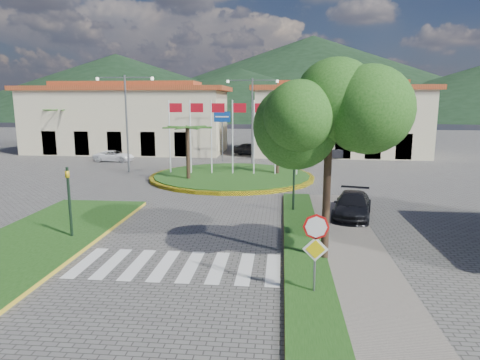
# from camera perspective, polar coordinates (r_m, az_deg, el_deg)

# --- Properties ---
(ground) EXTENTS (160.00, 160.00, 0.00)m
(ground) POSITION_cam_1_polar(r_m,az_deg,el_deg) (12.71, -13.31, -17.80)
(ground) COLOR #595755
(ground) RESTS_ON ground
(sidewalk_right) EXTENTS (4.00, 28.00, 0.15)m
(sidewalk_right) POSITION_cam_1_polar(r_m,az_deg,el_deg) (14.03, 14.43, -14.68)
(sidewalk_right) COLOR gray
(sidewalk_right) RESTS_ON ground
(verge_right) EXTENTS (1.60, 28.00, 0.18)m
(verge_right) POSITION_cam_1_polar(r_m,az_deg,el_deg) (13.89, 9.37, -14.68)
(verge_right) COLOR #1D4614
(verge_right) RESTS_ON ground
(median_left) EXTENTS (5.00, 14.00, 0.18)m
(median_left) POSITION_cam_1_polar(r_m,az_deg,el_deg) (20.37, -25.39, -7.28)
(median_left) COLOR #1D4614
(median_left) RESTS_ON ground
(crosswalk) EXTENTS (8.00, 3.00, 0.01)m
(crosswalk) POSITION_cam_1_polar(r_m,az_deg,el_deg) (16.18, -8.67, -11.22)
(crosswalk) COLOR silver
(crosswalk) RESTS_ON ground
(roundabout_island) EXTENTS (12.70, 12.70, 6.00)m
(roundabout_island) POSITION_cam_1_polar(r_m,az_deg,el_deg) (33.27, -1.07, 0.55)
(roundabout_island) COLOR yellow
(roundabout_island) RESTS_ON ground
(stop_sign) EXTENTS (0.80, 0.11, 2.65)m
(stop_sign) POSITION_cam_1_polar(r_m,az_deg,el_deg) (13.23, 10.04, -8.06)
(stop_sign) COLOR slate
(stop_sign) RESTS_ON ground
(deciduous_tree) EXTENTS (3.60, 3.60, 6.80)m
(deciduous_tree) POSITION_cam_1_polar(r_m,az_deg,el_deg) (15.64, 11.82, 7.41)
(deciduous_tree) COLOR black
(deciduous_tree) RESTS_ON ground
(traffic_light_left) EXTENTS (0.15, 0.18, 3.20)m
(traffic_light_left) POSITION_cam_1_polar(r_m,az_deg,el_deg) (19.70, -21.83, -2.02)
(traffic_light_left) COLOR black
(traffic_light_left) RESTS_ON ground
(traffic_light_right) EXTENTS (0.15, 0.18, 3.20)m
(traffic_light_right) POSITION_cam_1_polar(r_m,az_deg,el_deg) (22.90, 7.20, 0.35)
(traffic_light_right) COLOR black
(traffic_light_right) RESTS_ON ground
(traffic_light_far) EXTENTS (0.18, 0.15, 3.20)m
(traffic_light_far) POSITION_cam_1_polar(r_m,az_deg,el_deg) (36.99, 12.09, 4.10)
(traffic_light_far) COLOR black
(traffic_light_far) RESTS_ON ground
(direction_sign_west) EXTENTS (1.60, 0.14, 5.20)m
(direction_sign_west) POSITION_cam_1_polar(r_m,az_deg,el_deg) (41.98, -2.39, 7.24)
(direction_sign_west) COLOR slate
(direction_sign_west) RESTS_ON ground
(direction_sign_east) EXTENTS (1.60, 0.14, 5.20)m
(direction_sign_east) POSITION_cam_1_polar(r_m,az_deg,el_deg) (41.58, 4.50, 7.19)
(direction_sign_east) COLOR slate
(direction_sign_east) RESTS_ON ground
(street_lamp_centre) EXTENTS (4.80, 0.16, 8.00)m
(street_lamp_centre) POSITION_cam_1_polar(r_m,az_deg,el_deg) (40.66, 1.64, 8.50)
(street_lamp_centre) COLOR slate
(street_lamp_centre) RESTS_ON ground
(street_lamp_west) EXTENTS (4.80, 0.16, 8.00)m
(street_lamp_west) POSITION_cam_1_polar(r_m,az_deg,el_deg) (36.87, -14.90, 7.94)
(street_lamp_west) COLOR slate
(street_lamp_west) RESTS_ON ground
(building_left) EXTENTS (23.32, 9.54, 8.05)m
(building_left) POSITION_cam_1_polar(r_m,az_deg,el_deg) (51.75, -14.68, 7.96)
(building_left) COLOR beige
(building_left) RESTS_ON ground
(building_right) EXTENTS (19.08, 9.54, 8.05)m
(building_right) POSITION_cam_1_polar(r_m,az_deg,el_deg) (48.97, 12.98, 7.90)
(building_right) COLOR beige
(building_right) RESTS_ON ground
(hill_far_west) EXTENTS (140.00, 140.00, 22.00)m
(hill_far_west) POSITION_cam_1_polar(r_m,az_deg,el_deg) (161.70, -16.07, 11.98)
(hill_far_west) COLOR black
(hill_far_west) RESTS_ON ground
(hill_far_mid) EXTENTS (180.00, 180.00, 30.00)m
(hill_far_mid) POSITION_cam_1_polar(r_m,az_deg,el_deg) (171.14, 9.63, 13.48)
(hill_far_mid) COLOR black
(hill_far_mid) RESTS_ON ground
(hill_near_back) EXTENTS (110.00, 110.00, 16.00)m
(hill_near_back) POSITION_cam_1_polar(r_m,az_deg,el_deg) (141.23, 0.00, 11.43)
(hill_near_back) COLOR black
(hill_near_back) RESTS_ON ground
(white_van) EXTENTS (3.92, 1.84, 1.08)m
(white_van) POSITION_cam_1_polar(r_m,az_deg,el_deg) (44.11, -16.44, 3.08)
(white_van) COLOR white
(white_van) RESTS_ON ground
(car_dark_a) EXTENTS (4.25, 3.00, 1.34)m
(car_dark_a) POSITION_cam_1_polar(r_m,az_deg,el_deg) (47.30, 1.50, 4.15)
(car_dark_a) COLOR black
(car_dark_a) RESTS_ON ground
(car_dark_b) EXTENTS (3.36, 1.64, 1.06)m
(car_dark_b) POSITION_cam_1_polar(r_m,az_deg,el_deg) (45.23, 12.97, 3.41)
(car_dark_b) COLOR black
(car_dark_b) RESTS_ON ground
(car_side_right) EXTENTS (2.72, 4.75, 1.30)m
(car_side_right) POSITION_cam_1_polar(r_m,az_deg,el_deg) (22.76, 14.75, -3.32)
(car_side_right) COLOR black
(car_side_right) RESTS_ON ground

